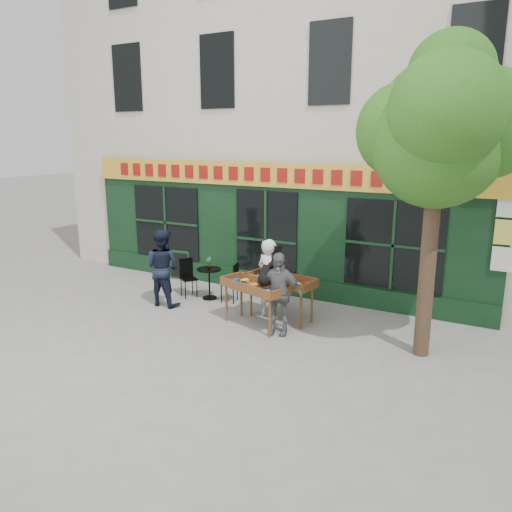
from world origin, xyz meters
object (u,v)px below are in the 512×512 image
object	(u,v)px
book_cart_right	(281,283)
bistro_table	(209,277)
book_cart_center	(255,289)
dog	(269,270)
man_right	(278,293)
woman	(269,278)
man_left	(163,268)

from	to	relation	value
book_cart_right	bistro_table	size ratio (longest dim) A/B	2.07
book_cart_center	dog	world-z (taller)	dog
book_cart_center	man_right	bearing A→B (deg)	5.36
book_cart_center	book_cart_right	distance (m)	0.70
dog	woman	world-z (taller)	woman
book_cart_right	man_left	world-z (taller)	man_left
book_cart_right	man_right	xyz separation A→B (m)	(0.30, -0.75, 0.02)
book_cart_center	woman	size ratio (longest dim) A/B	0.92
book_cart_center	man_right	distance (m)	0.61
woman	bistro_table	world-z (taller)	woman
man_right	man_left	bearing A→B (deg)	162.92
book_cart_right	man_left	size ratio (longest dim) A/B	0.86
dog	book_cart_right	size ratio (longest dim) A/B	0.38
dog	book_cart_right	world-z (taller)	dog
book_cart_right	man_left	distance (m)	2.91
book_cart_right	man_left	xyz separation A→B (m)	(-2.88, -0.47, 0.09)
book_cart_center	book_cart_right	xyz separation A→B (m)	(0.30, 0.63, 0.00)
man_left	woman	bearing A→B (deg)	-171.89
book_cart_center	man_left	bearing A→B (deg)	-167.17
book_cart_right	man_right	size ratio (longest dim) A/B	0.93
book_cart_center	bistro_table	xyz separation A→B (m)	(-1.87, 1.06, -0.28)
woman	bistro_table	xyz separation A→B (m)	(-1.87, 0.41, -0.34)
man_right	bistro_table	bearing A→B (deg)	142.47
book_cart_right	bistro_table	xyz separation A→B (m)	(-2.18, 0.43, -0.28)
woman	man_right	bearing A→B (deg)	144.55
book_cart_center	dog	xyz separation A→B (m)	(0.35, -0.05, 0.47)
bistro_table	book_cart_right	bearing A→B (deg)	-11.27
man_right	man_left	size ratio (longest dim) A/B	0.93
book_cart_right	man_right	world-z (taller)	man_right
man_right	bistro_table	size ratio (longest dim) A/B	2.22
man_right	bistro_table	world-z (taller)	man_right
woman	dog	bearing A→B (deg)	133.07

